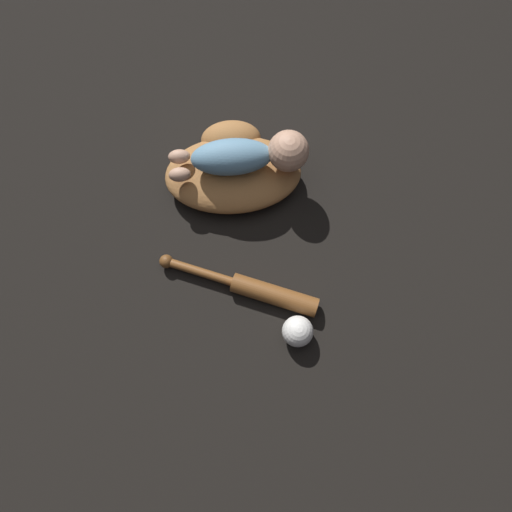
{
  "coord_description": "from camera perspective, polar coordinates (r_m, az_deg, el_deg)",
  "views": [
    {
      "loc": [
        0.24,
        -0.62,
        1.27
      ],
      "look_at": [
        0.17,
        -0.21,
        0.07
      ],
      "focal_mm": 35.0,
      "sensor_mm": 36.0,
      "label": 1
    }
  ],
  "objects": [
    {
      "name": "baseball_glove",
      "position": [
        1.4,
        -2.67,
        10.0
      ],
      "size": [
        0.42,
        0.34,
        0.1
      ],
      "color": "#A8703D",
      "rests_on": "ground"
    },
    {
      "name": "ground_plane",
      "position": [
        1.43,
        -5.11,
        7.85
      ],
      "size": [
        6.0,
        6.0,
        0.0
      ],
      "primitive_type": "plane",
      "color": "black"
    },
    {
      "name": "baseball",
      "position": [
        1.26,
        4.78,
        -8.58
      ],
      "size": [
        0.08,
        0.08,
        0.08
      ],
      "color": "white",
      "rests_on": "ground"
    },
    {
      "name": "baseball_bat",
      "position": [
        1.29,
        0.11,
        -3.86
      ],
      "size": [
        0.43,
        0.1,
        0.05
      ],
      "color": "brown",
      "rests_on": "ground"
    },
    {
      "name": "baby_figure",
      "position": [
        1.31,
        -0.62,
        11.45
      ],
      "size": [
        0.37,
        0.18,
        0.11
      ],
      "color": "#6693B2",
      "rests_on": "baseball_glove"
    }
  ]
}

